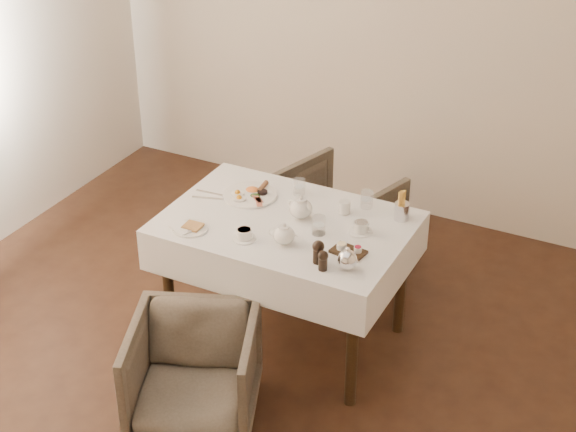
% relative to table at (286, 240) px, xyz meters
% --- Properties ---
extents(table, '(1.28, 0.88, 0.75)m').
position_rel_table_xyz_m(table, '(0.00, 0.00, 0.00)').
color(table, black).
rests_on(table, ground).
extents(armchair_near, '(0.79, 0.80, 0.56)m').
position_rel_table_xyz_m(armchair_near, '(-0.10, -0.79, -0.36)').
color(armchair_near, '#483F35').
rests_on(armchair_near, ground).
extents(armchair_far, '(0.84, 0.85, 0.62)m').
position_rel_table_xyz_m(armchair_far, '(-0.09, 0.81, -0.33)').
color(armchair_far, '#483F35').
rests_on(armchair_far, ground).
extents(breakfast_plate, '(0.30, 0.30, 0.04)m').
position_rel_table_xyz_m(breakfast_plate, '(-0.30, 0.16, 0.13)').
color(breakfast_plate, white).
rests_on(breakfast_plate, table).
extents(side_plate, '(0.19, 0.18, 0.02)m').
position_rel_table_xyz_m(side_plate, '(-0.41, -0.30, 0.12)').
color(side_plate, white).
rests_on(side_plate, table).
extents(teapot_centre, '(0.19, 0.17, 0.13)m').
position_rel_table_xyz_m(teapot_centre, '(0.05, 0.06, 0.18)').
color(teapot_centre, white).
rests_on(teapot_centre, table).
extents(teapot_front, '(0.16, 0.14, 0.12)m').
position_rel_table_xyz_m(teapot_front, '(0.09, -0.20, 0.18)').
color(teapot_front, white).
rests_on(teapot_front, table).
extents(creamer, '(0.07, 0.07, 0.07)m').
position_rel_table_xyz_m(creamer, '(0.24, 0.22, 0.15)').
color(creamer, white).
rests_on(creamer, table).
extents(teacup_near, '(0.12, 0.12, 0.06)m').
position_rel_table_xyz_m(teacup_near, '(-0.11, -0.26, 0.14)').
color(teacup_near, white).
rests_on(teacup_near, table).
extents(teacup_far, '(0.12, 0.12, 0.06)m').
position_rel_table_xyz_m(teacup_far, '(0.39, 0.07, 0.14)').
color(teacup_far, white).
rests_on(teacup_far, table).
extents(glass_left, '(0.08, 0.08, 0.09)m').
position_rel_table_xyz_m(glass_left, '(-0.07, 0.30, 0.16)').
color(glass_left, silver).
rests_on(glass_left, table).
extents(glass_mid, '(0.08, 0.08, 0.10)m').
position_rel_table_xyz_m(glass_mid, '(0.20, -0.04, 0.17)').
color(glass_mid, silver).
rests_on(glass_mid, table).
extents(glass_right, '(0.08, 0.08, 0.09)m').
position_rel_table_xyz_m(glass_right, '(0.32, 0.33, 0.16)').
color(glass_right, silver).
rests_on(glass_right, table).
extents(condiment_board, '(0.18, 0.13, 0.04)m').
position_rel_table_xyz_m(condiment_board, '(0.41, -0.13, 0.13)').
color(condiment_board, black).
rests_on(condiment_board, table).
extents(pepper_mill_left, '(0.07, 0.07, 0.12)m').
position_rel_table_xyz_m(pepper_mill_left, '(0.32, -0.28, 0.18)').
color(pepper_mill_left, black).
rests_on(pepper_mill_left, table).
extents(pepper_mill_right, '(0.06, 0.06, 0.10)m').
position_rel_table_xyz_m(pepper_mill_right, '(0.36, -0.33, 0.17)').
color(pepper_mill_right, black).
rests_on(pepper_mill_right, table).
extents(silver_pot, '(0.12, 0.10, 0.13)m').
position_rel_table_xyz_m(silver_pot, '(0.47, -0.27, 0.18)').
color(silver_pot, white).
rests_on(silver_pot, table).
extents(fries_cup, '(0.08, 0.08, 0.17)m').
position_rel_table_xyz_m(fries_cup, '(0.53, 0.29, 0.19)').
color(fries_cup, silver).
rests_on(fries_cup, table).
extents(cutlery_fork, '(0.20, 0.03, 0.00)m').
position_rel_table_xyz_m(cutlery_fork, '(-0.50, 0.08, 0.12)').
color(cutlery_fork, silver).
rests_on(cutlery_fork, table).
extents(cutlery_knife, '(0.20, 0.07, 0.00)m').
position_rel_table_xyz_m(cutlery_knife, '(-0.48, 0.03, 0.12)').
color(cutlery_knife, silver).
rests_on(cutlery_knife, table).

